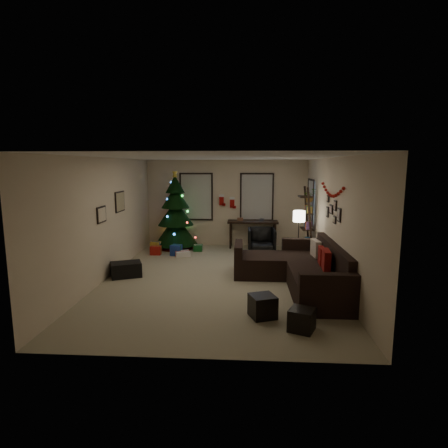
# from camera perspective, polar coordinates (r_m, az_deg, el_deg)

# --- Properties ---
(floor) EXTENTS (7.00, 7.00, 0.00)m
(floor) POSITION_cam_1_polar(r_m,az_deg,el_deg) (8.37, -0.94, -8.45)
(floor) COLOR tan
(floor) RESTS_ON ground
(ceiling) EXTENTS (7.00, 7.00, 0.00)m
(ceiling) POSITION_cam_1_polar(r_m,az_deg,el_deg) (7.98, -1.00, 10.37)
(ceiling) COLOR white
(ceiling) RESTS_ON floor
(wall_back) EXTENTS (5.00, 0.00, 5.00)m
(wall_back) POSITION_cam_1_polar(r_m,az_deg,el_deg) (11.53, 0.38, 3.27)
(wall_back) COLOR beige
(wall_back) RESTS_ON floor
(wall_front) EXTENTS (5.00, 0.00, 5.00)m
(wall_front) POSITION_cam_1_polar(r_m,az_deg,el_deg) (4.65, -4.34, -5.58)
(wall_front) COLOR beige
(wall_front) RESTS_ON floor
(wall_left) EXTENTS (0.00, 7.00, 7.00)m
(wall_left) POSITION_cam_1_polar(r_m,az_deg,el_deg) (8.62, -17.77, 0.85)
(wall_left) COLOR beige
(wall_left) RESTS_ON floor
(wall_right) EXTENTS (0.00, 7.00, 7.00)m
(wall_right) POSITION_cam_1_polar(r_m,az_deg,el_deg) (8.25, 16.61, 0.55)
(wall_right) COLOR beige
(wall_right) RESTS_ON floor
(window_back_left) EXTENTS (1.05, 0.06, 1.50)m
(window_back_left) POSITION_cam_1_polar(r_m,az_deg,el_deg) (11.57, -4.34, 4.26)
(window_back_left) COLOR #728CB2
(window_back_left) RESTS_ON wall_back
(window_back_right) EXTENTS (1.05, 0.06, 1.50)m
(window_back_right) POSITION_cam_1_polar(r_m,az_deg,el_deg) (11.47, 5.13, 4.21)
(window_back_right) COLOR #728CB2
(window_back_right) RESTS_ON wall_back
(window_right_wall) EXTENTS (0.06, 0.90, 1.30)m
(window_right_wall) POSITION_cam_1_polar(r_m,az_deg,el_deg) (10.71, 13.44, 3.38)
(window_right_wall) COLOR #728CB2
(window_right_wall) RESTS_ON wall_right
(christmas_tree) EXTENTS (1.31, 1.31, 2.44)m
(christmas_tree) POSITION_cam_1_polar(r_m,az_deg,el_deg) (11.25, -7.55, 1.30)
(christmas_tree) COLOR black
(christmas_tree) RESTS_ON floor
(presents) EXTENTS (1.50, 1.00, 0.30)m
(presents) POSITION_cam_1_polar(r_m,az_deg,el_deg) (10.68, -8.01, -3.99)
(presents) COLOR maroon
(presents) RESTS_ON floor
(sofa) EXTENTS (2.18, 3.14, 0.94)m
(sofa) POSITION_cam_1_polar(r_m,az_deg,el_deg) (8.01, 11.87, -7.13)
(sofa) COLOR black
(sofa) RESTS_ON floor
(pillow_red_a) EXTENTS (0.17, 0.49, 0.48)m
(pillow_red_a) POSITION_cam_1_polar(r_m,az_deg,el_deg) (7.53, 15.64, -5.74)
(pillow_red_a) COLOR maroon
(pillow_red_a) RESTS_ON sofa
(pillow_red_b) EXTENTS (0.13, 0.40, 0.40)m
(pillow_red_b) POSITION_cam_1_polar(r_m,az_deg,el_deg) (7.93, 14.99, -4.95)
(pillow_red_b) COLOR maroon
(pillow_red_b) RESTS_ON sofa
(pillow_cream) EXTENTS (0.17, 0.46, 0.45)m
(pillow_cream) POSITION_cam_1_polar(r_m,az_deg,el_deg) (8.57, 14.11, -3.93)
(pillow_cream) COLOR beige
(pillow_cream) RESTS_ON sofa
(ottoman_near) EXTENTS (0.51, 0.51, 0.38)m
(ottoman_near) POSITION_cam_1_polar(r_m,az_deg,el_deg) (6.32, 6.04, -12.64)
(ottoman_near) COLOR black
(ottoman_near) RESTS_ON floor
(ottoman_far) EXTENTS (0.48, 0.48, 0.34)m
(ottoman_far) POSITION_cam_1_polar(r_m,az_deg,el_deg) (5.95, 12.05, -14.42)
(ottoman_far) COLOR black
(ottoman_far) RESTS_ON floor
(desk) EXTENTS (1.55, 0.55, 0.83)m
(desk) POSITION_cam_1_polar(r_m,az_deg,el_deg) (11.31, 4.50, 0.00)
(desk) COLOR black
(desk) RESTS_ON floor
(desk_chair) EXTENTS (0.73, 0.69, 0.73)m
(desk_chair) POSITION_cam_1_polar(r_m,az_deg,el_deg) (10.75, 5.89, -2.51)
(desk_chair) COLOR black
(desk_chair) RESTS_ON floor
(bookshelf) EXTENTS (0.30, 0.58, 1.97)m
(bookshelf) POSITION_cam_1_polar(r_m,az_deg,el_deg) (10.17, 12.94, -0.00)
(bookshelf) COLOR black
(bookshelf) RESTS_ON floor
(potted_plant) EXTENTS (0.55, 0.53, 0.46)m
(potted_plant) POSITION_cam_1_polar(r_m,az_deg,el_deg) (9.96, 13.23, 4.69)
(potted_plant) COLOR #4C4C4C
(potted_plant) RESTS_ON bookshelf
(floor_lamp) EXTENTS (0.30, 0.30, 1.41)m
(floor_lamp) POSITION_cam_1_polar(r_m,az_deg,el_deg) (9.35, 11.62, 0.63)
(floor_lamp) COLOR black
(floor_lamp) RESTS_ON floor
(art_map) EXTENTS (0.04, 0.60, 0.50)m
(art_map) POSITION_cam_1_polar(r_m,az_deg,el_deg) (9.34, -15.96, 3.38)
(art_map) COLOR black
(art_map) RESTS_ON wall_left
(art_abstract) EXTENTS (0.04, 0.45, 0.35)m
(art_abstract) POSITION_cam_1_polar(r_m,az_deg,el_deg) (8.26, -18.60, 1.40)
(art_abstract) COLOR black
(art_abstract) RESTS_ON wall_left
(gallery) EXTENTS (0.03, 1.25, 0.54)m
(gallery) POSITION_cam_1_polar(r_m,az_deg,el_deg) (8.15, 16.66, 2.02)
(gallery) COLOR black
(gallery) RESTS_ON wall_right
(garland) EXTENTS (0.08, 1.90, 0.30)m
(garland) POSITION_cam_1_polar(r_m,az_deg,el_deg) (8.18, 16.46, 5.06)
(garland) COLOR #A5140C
(garland) RESTS_ON wall_right
(stocking_left) EXTENTS (0.20, 0.05, 0.36)m
(stocking_left) POSITION_cam_1_polar(r_m,az_deg,el_deg) (11.43, -0.35, 3.81)
(stocking_left) COLOR #990F0C
(stocking_left) RESTS_ON wall_back
(stocking_right) EXTENTS (0.20, 0.05, 0.36)m
(stocking_right) POSITION_cam_1_polar(r_m,az_deg,el_deg) (11.50, 1.32, 3.40)
(stocking_right) COLOR #990F0C
(stocking_right) RESTS_ON wall_back
(storage_bin) EXTENTS (0.79, 0.67, 0.33)m
(storage_bin) POSITION_cam_1_polar(r_m,az_deg,el_deg) (8.73, -15.02, -6.88)
(storage_bin) COLOR black
(storage_bin) RESTS_ON floor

